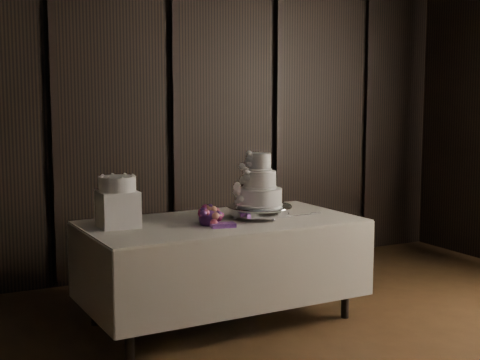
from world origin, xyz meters
name	(u,v)px	position (x,y,z in m)	size (l,w,h in m)	color
room	(451,131)	(0.00, 0.00, 1.50)	(6.08, 7.08, 3.08)	black
display_table	(222,266)	(-0.21, 2.03, 0.42)	(2.02, 1.11, 0.76)	silver
cake_stand	(260,212)	(0.09, 2.00, 0.81)	(0.48, 0.48, 0.09)	silver
wedding_cake	(257,186)	(0.06, 1.99, 1.01)	(0.37, 0.33, 0.39)	white
bouquet	(209,217)	(-0.36, 1.91, 0.82)	(0.28, 0.38, 0.18)	#B34255
box_pedestal	(118,209)	(-0.96, 2.14, 0.89)	(0.26, 0.26, 0.25)	white
small_cake	(117,184)	(-0.96, 2.14, 1.06)	(0.26, 0.26, 0.10)	white
cake_knife	(296,216)	(0.35, 1.92, 0.77)	(0.37, 0.02, 0.01)	silver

